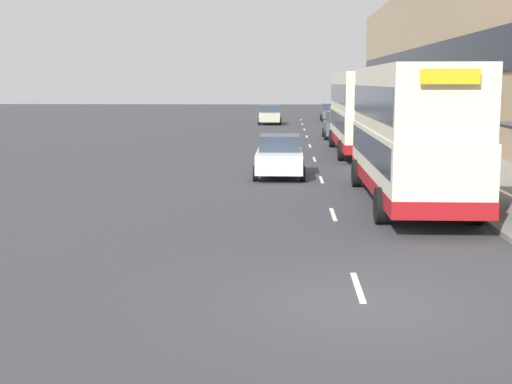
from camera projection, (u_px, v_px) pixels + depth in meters
The scene contains 18 objects.
ground_plane at pixel (364, 305), 12.33m from camera, with size 220.00×220.00×0.00m, color #38383D.
pavement at pixel (399, 136), 50.04m from camera, with size 5.00×93.00×0.14m.
terrace_facade at pixel (460, 49), 48.95m from camera, with size 3.10×93.00×12.05m.
lane_mark_0 at pixel (358, 287), 13.39m from camera, with size 0.12×2.00×0.01m.
lane_mark_1 at pixel (333, 214), 20.74m from camera, with size 0.12×2.00×0.01m.
lane_mark_2 at pixel (321, 180), 28.09m from camera, with size 0.12×2.00×0.01m.
lane_mark_3 at pixel (314, 159), 35.45m from camera, with size 0.12×2.00×0.01m.
lane_mark_4 at pixel (310, 146), 42.80m from camera, with size 0.12×2.00×0.01m.
lane_mark_5 at pixel (307, 136), 50.15m from camera, with size 0.12×2.00×0.01m.
lane_mark_6 at pixel (304, 129), 57.50m from camera, with size 0.12×2.00×0.01m.
lane_mark_7 at pixel (302, 124), 64.85m from camera, with size 0.12×2.00×0.01m.
lane_mark_8 at pixel (301, 120), 72.20m from camera, with size 0.12×2.00×0.01m.
double_decker_bus_near at pixel (410, 132), 22.26m from camera, with size 2.85×10.74×4.30m.
double_decker_bus_ahead at pixel (361, 111), 37.92m from camera, with size 2.85×11.45×4.30m.
car_0 at pixel (270, 115), 64.41m from camera, with size 2.06×3.84×1.73m.
car_1 at pixel (279, 156), 28.77m from camera, with size 2.03×3.96×1.69m.
car_2 at pixel (338, 125), 48.35m from camera, with size 2.04×4.59×1.83m.
car_3 at pixel (330, 112), 70.24m from camera, with size 1.90×4.23×1.68m.
Camera 1 is at (-1.34, -11.95, 3.83)m, focal length 50.00 mm.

